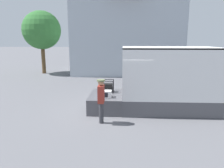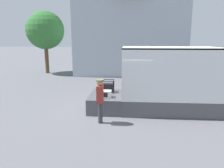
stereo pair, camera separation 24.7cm
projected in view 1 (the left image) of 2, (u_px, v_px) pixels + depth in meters
ground_plane at (122, 109)px, 10.61m from camera, size 160.00×160.00×0.00m
box_truck at (207, 90)px, 10.22m from camera, size 6.60×2.45×2.96m
tailgate_deck at (106, 101)px, 10.58m from camera, size 1.56×2.33×0.71m
microwave at (106, 94)px, 9.95m from camera, size 0.54×0.41×0.31m
portable_generator at (108, 88)px, 10.91m from camera, size 0.62×0.50×0.61m
worker_person at (101, 97)px, 8.59m from camera, size 0.32×0.44×1.78m
house_backdrop at (127, 22)px, 21.43m from camera, size 10.48×7.26×9.73m
street_tree at (42, 30)px, 20.64m from camera, size 3.60×3.60×5.93m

